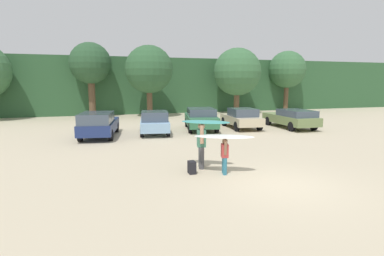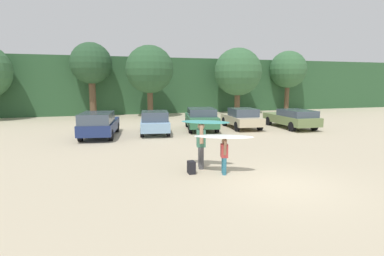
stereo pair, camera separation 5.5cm
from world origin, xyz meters
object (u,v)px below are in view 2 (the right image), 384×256
Objects in this scene: parked_car_navy at (99,124)px; parked_car_champagne at (242,118)px; parked_car_forest_green at (201,118)px; parked_car_olive_green at (292,118)px; person_adult at (201,142)px; surfboard_white at (224,137)px; surfboard_teal at (205,122)px; parked_car_sky_blue at (155,122)px; person_child at (224,154)px; backpack_dropped at (191,167)px.

parked_car_navy reaches higher than parked_car_champagne.
parked_car_olive_green is at bearing -88.59° from parked_car_forest_green.
person_adult reaches higher than parked_car_champagne.
parked_car_navy is 9.97m from surfboard_white.
surfboard_teal is at bearing 132.50° from parked_car_olive_green.
surfboard_white is at bearing -166.36° from parked_car_sky_blue.
parked_car_navy is 2.25× the size of surfboard_white.
surfboard_teal is (0.49, -8.39, 1.02)m from parked_car_sky_blue.
parked_car_navy is 3.81× the size of person_child.
parked_car_champagne is 11.55m from backpack_dropped.
surfboard_white is at bearing -145.70° from parked_car_navy.
parked_car_olive_green is 12.37m from person_adult.
parked_car_forest_green is at bearing 69.71° from backpack_dropped.
parked_car_champagne is 2.30× the size of surfboard_teal.
person_child is at bearing 136.85° from parked_car_olive_green.
person_adult reaches higher than person_child.
person_adult is at bearing -169.30° from parked_car_sky_blue.
person_child is at bearing -145.63° from parked_car_navy.
surfboard_white reaches higher than person_child.
person_adult is 1.12m from backpack_dropped.
surfboard_teal reaches higher than backpack_dropped.
backpack_dropped is (-6.57, -9.48, -0.52)m from parked_car_champagne.
parked_car_champagne is at bearing -76.65° from parked_car_sky_blue.
parked_car_champagne reaches higher than surfboard_white.
parked_car_olive_green is 2.62× the size of surfboard_teal.
person_child is (0.54, -0.99, -0.26)m from person_adult.
backpack_dropped is at bearing 132.28° from parked_car_olive_green.
parked_car_forest_green is 9.63m from surfboard_teal.
parked_car_forest_green reaches higher than surfboard_white.
parked_car_sky_blue is 3.20× the size of person_child.
backpack_dropped is at bearing 68.11° from surfboard_teal.
parked_car_navy is at bearing 103.24° from parked_car_sky_blue.
parked_car_champagne is at bearing -104.88° from person_child.
parked_car_champagne reaches higher than parked_car_olive_green.
parked_car_sky_blue reaches higher than parked_car_champagne.
person_child is (-5.47, -9.87, -0.02)m from parked_car_champagne.
surfboard_white is (-5.49, -9.86, 0.61)m from parked_car_champagne.
parked_car_navy is at bearing -41.71° from surfboard_white.
surfboard_teal is at bearing 167.16° from person_adult.
parked_car_sky_blue is 1.90× the size of surfboard_white.
parked_car_olive_green is 12.64m from person_child.
parked_car_sky_blue is 6.39m from parked_car_champagne.
parked_car_navy is 3.41m from parked_car_sky_blue.
parked_car_navy reaches higher than backpack_dropped.
parked_car_sky_blue is 8.93m from backpack_dropped.
surfboard_teal is 1.07m from surfboard_white.
parked_car_forest_green reaches higher than parked_car_olive_green.
parked_car_olive_green is (9.85, -0.39, -0.01)m from parked_car_sky_blue.
parked_car_forest_green is at bearing -81.04° from surfboard_white.
parked_car_navy is at bearing -50.43° from person_child.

